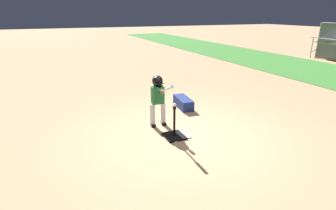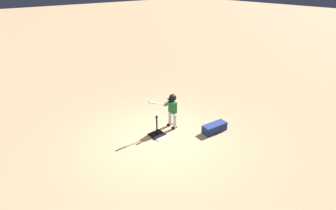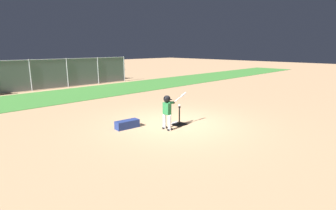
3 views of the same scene
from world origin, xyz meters
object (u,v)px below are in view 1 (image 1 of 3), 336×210
Objects in this scene: batting_tee at (174,133)px; batter_child at (158,95)px; equipment_bag at (183,103)px; baseball at (174,105)px.

batter_child reaches higher than batting_tee.
batter_child is 1.56m from equipment_bag.
equipment_bag is at bearing 147.45° from baseball.
batting_tee is 0.64m from baseball.
equipment_bag is at bearing 129.33° from batter_child.
equipment_bag is (-1.59, 1.01, -0.59)m from baseball.
baseball reaches higher than batting_tee.
batting_tee is at bearing -26.53° from equipment_bag.
equipment_bag is (-1.59, 1.01, 0.05)m from batting_tee.
baseball is 0.09× the size of equipment_bag.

